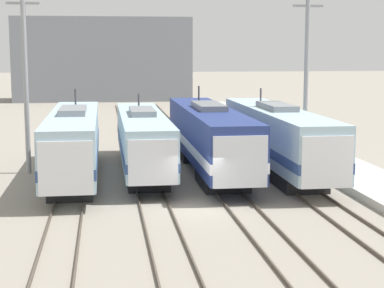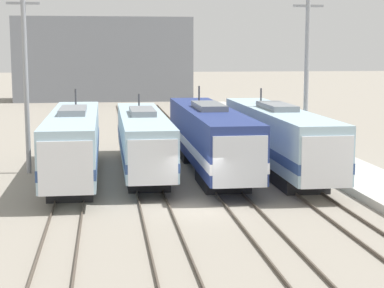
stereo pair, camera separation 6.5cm
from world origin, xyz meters
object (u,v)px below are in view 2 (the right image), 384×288
Objects in this scene: locomotive_center_left at (143,140)px; catenary_tower_right at (307,73)px; locomotive_far_left at (74,144)px; locomotive_center_right at (210,137)px; locomotive_far_right at (279,138)px; catenary_tower_left at (26,75)px.

catenary_tower_right is at bearing 5.34° from locomotive_center_left.
locomotive_center_right is at bearing 10.92° from locomotive_far_left.
locomotive_far_right is 5.15m from catenary_tower_right.
locomotive_far_right is at bearing 3.20° from locomotive_far_left.
locomotive_far_right is (12.66, 0.71, 0.02)m from locomotive_far_left.
catenary_tower_left is at bearing 173.40° from locomotive_center_right.
locomotive_center_left is 8.53m from locomotive_far_right.
locomotive_far_left is at bearing -176.80° from locomotive_far_right.
locomotive_far_left is 8.59m from locomotive_center_right.
catenary_tower_left is at bearing 171.83° from locomotive_far_right.
locomotive_far_left is 15.87m from catenary_tower_right.
catenary_tower_left is at bearing 180.00° from catenary_tower_right.
locomotive_far_left is at bearing -168.94° from catenary_tower_right.
locomotive_center_left is 0.92× the size of locomotive_far_right.
catenary_tower_left is 18.05m from catenary_tower_right.
locomotive_center_right is 7.84m from catenary_tower_right.
locomotive_center_right is 1.62× the size of catenary_tower_right.
locomotive_far_right reaches higher than locomotive_center_left.
catenary_tower_right is (18.05, 0.00, 0.00)m from catenary_tower_left.
catenary_tower_right is at bearing 42.77° from locomotive_far_right.
locomotive_far_left is 0.90× the size of locomotive_center_right.
locomotive_center_left is 4.23m from locomotive_center_right.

